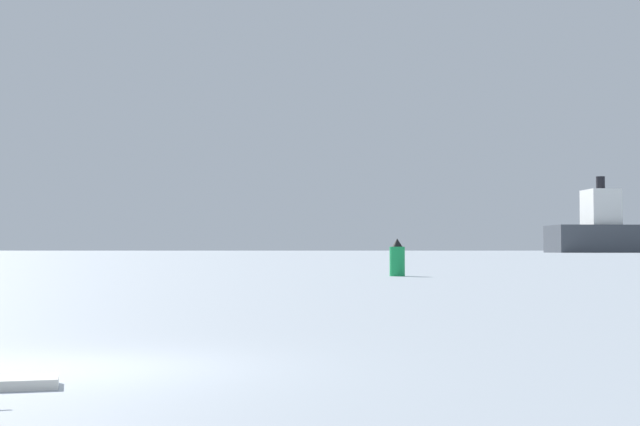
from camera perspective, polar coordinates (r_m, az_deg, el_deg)
ground_plane at (r=13.45m, az=-14.73°, el=-9.02°), size 4000.00×4000.00×0.00m
channel_buoy at (r=57.32m, az=4.64°, el=-2.77°), size 0.92×0.92×2.26m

